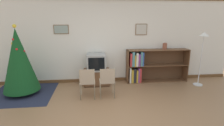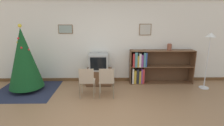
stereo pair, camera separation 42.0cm
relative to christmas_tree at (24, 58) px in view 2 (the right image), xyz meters
The scene contains 11 objects.
ground_plane 3.00m from the christmas_tree, 37.49° to the right, with size 24.00×24.00×0.00m, color #936B47.
wall_back 2.43m from the christmas_tree, 19.52° to the left, with size 8.78×0.11×2.70m.
area_rug 0.95m from the christmas_tree, 97.73° to the right, with size 1.69×1.74×0.01m.
christmas_tree is the anchor object (origin of this frame).
tv_console 2.24m from the christmas_tree, 12.45° to the left, with size 0.80×0.55×0.48m.
television 2.14m from the christmas_tree, 12.38° to the left, with size 0.58×0.54×0.50m.
folding_chair_left 1.95m from the christmas_tree, 16.22° to the right, with size 0.40×0.40×0.82m.
folding_chair_right 2.44m from the christmas_tree, 12.77° to the right, with size 0.40×0.40×0.82m.
bookshelf 3.76m from the christmas_tree, ahead, with size 2.02×0.36×1.07m.
vase 4.34m from the christmas_tree, ahead, with size 0.14×0.14×0.21m.
standing_lamp 5.27m from the christmas_tree, ahead, with size 0.28×0.28×1.66m.
Camera 2 is at (0.15, -3.09, 2.03)m, focal length 28.00 mm.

